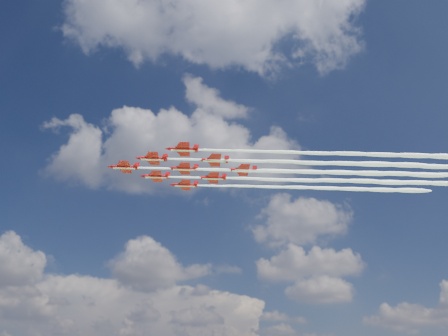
{
  "coord_description": "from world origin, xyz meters",
  "views": [
    {
      "loc": [
        26.0,
        -120.74,
        20.34
      ],
      "look_at": [
        20.49,
        1.61,
        81.51
      ],
      "focal_mm": 35.0,
      "sensor_mm": 36.0,
      "label": 1
    }
  ],
  "objects": [
    {
      "name": "jet_row3_port",
      "position": [
        53.56,
        -3.56,
        83.14
      ],
      "size": [
        96.57,
        14.62,
        2.53
      ],
      "rotation": [
        0.0,
        0.0,
        0.1
      ],
      "color": "#BA0A12"
    },
    {
      "name": "jet_row4_port",
      "position": [
        62.4,
        3.84,
        83.14
      ],
      "size": [
        96.57,
        14.62,
        2.53
      ],
      "rotation": [
        0.0,
        0.0,
        0.1
      ],
      "color": "#BA0A12"
    },
    {
      "name": "jet_row3_starb",
      "position": [
        50.91,
        22.13,
        83.14
      ],
      "size": [
        96.57,
        14.62,
        2.53
      ],
      "rotation": [
        0.0,
        0.0,
        0.1
      ],
      "color": "#BA0A12"
    },
    {
      "name": "jet_lead",
      "position": [
        33.23,
        7.32,
        83.14
      ],
      "size": [
        96.57,
        14.62,
        2.53
      ],
      "rotation": [
        0.0,
        0.0,
        0.1
      ],
      "color": "#BA0A12"
    },
    {
      "name": "jet_row3_centre",
      "position": [
        52.24,
        9.28,
        83.14
      ],
      "size": [
        96.57,
        14.62,
        2.53
      ],
      "rotation": [
        0.0,
        0.0,
        0.1
      ],
      "color": "#BA0A12"
    },
    {
      "name": "jet_row4_starb",
      "position": [
        61.07,
        16.69,
        83.14
      ],
      "size": [
        96.57,
        14.62,
        2.53
      ],
      "rotation": [
        0.0,
        0.0,
        0.1
      ],
      "color": "#BA0A12"
    },
    {
      "name": "jet_row2_port",
      "position": [
        43.4,
        1.88,
        83.14
      ],
      "size": [
        96.57,
        14.62,
        2.53
      ],
      "rotation": [
        0.0,
        0.0,
        0.1
      ],
      "color": "#BA0A12"
    },
    {
      "name": "jet_row2_starb",
      "position": [
        42.07,
        14.72,
        83.14
      ],
      "size": [
        96.57,
        14.62,
        2.53
      ],
      "rotation": [
        0.0,
        0.0,
        0.1
      ],
      "color": "#BA0A12"
    },
    {
      "name": "jet_tail",
      "position": [
        71.24,
        11.25,
        83.14
      ],
      "size": [
        96.57,
        14.62,
        2.53
      ],
      "rotation": [
        0.0,
        0.0,
        0.1
      ],
      "color": "#BA0A12"
    }
  ]
}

